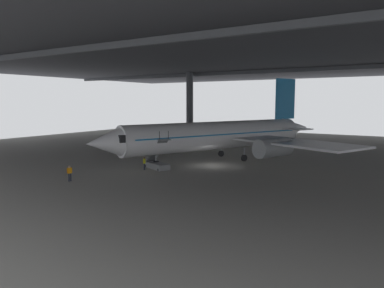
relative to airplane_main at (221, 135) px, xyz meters
name	(u,v)px	position (x,y,z in m)	size (l,w,h in m)	color
ground_plane	(213,166)	(1.30, -4.45, -3.49)	(110.00, 110.00, 0.00)	gray
hangar_structure	(257,56)	(1.25, 9.31, 11.61)	(121.00, 99.00, 15.72)	#4C4F54
airplane_main	(221,135)	(0.00, 0.00, 0.00)	(35.69, 35.70, 11.70)	white
boarding_stairs	(157,163)	(-3.55, -9.78, -2.76)	(4.45, 2.97, 4.71)	slate
crew_worker_near_nose	(70,172)	(-6.73, -20.27, -2.55)	(0.32, 0.53, 1.65)	#232838
crew_worker_by_stairs	(144,163)	(-4.24, -11.37, -2.60)	(0.35, 0.51, 1.58)	#232838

